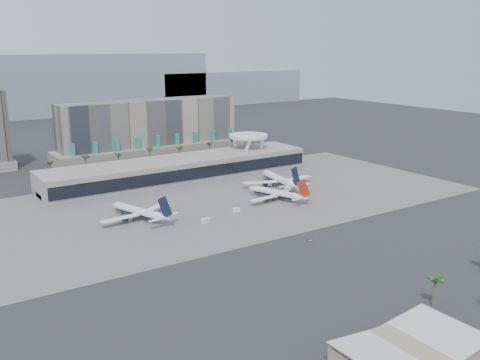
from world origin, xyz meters
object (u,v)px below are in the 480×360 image
airliner_centre (277,193)px  airliner_right (279,179)px  service_vehicle_a (206,221)px  service_vehicle_b (236,210)px  taxiway_sign (310,240)px  airliner_left (139,212)px

airliner_centre → airliner_right: 28.16m
service_vehicle_a → service_vehicle_b: (21.06, 6.57, -0.19)m
airliner_right → service_vehicle_a: airliner_right is taller
airliner_centre → airliner_right: size_ratio=0.84×
taxiway_sign → airliner_left: bearing=132.6°
airliner_right → service_vehicle_b: (-47.88, -27.51, -3.06)m
service_vehicle_a → taxiway_sign: size_ratio=2.10×
airliner_centre → taxiway_sign: size_ratio=17.87×
airliner_left → service_vehicle_b: size_ratio=11.62×
airliner_right → service_vehicle_a: size_ratio=10.15×
airliner_left → service_vehicle_b: bearing=-37.3°
airliner_centre → taxiway_sign: (-26.65, -57.61, -2.94)m
service_vehicle_a → taxiway_sign: bearing=-77.6°
airliner_left → airliner_centre: size_ratio=1.07×
service_vehicle_a → service_vehicle_b: 22.06m
airliner_left → airliner_centre: 74.43m
airliner_left → taxiway_sign: 81.95m
airliner_left → service_vehicle_b: 46.92m
service_vehicle_b → airliner_centre: bearing=26.2°
airliner_centre → service_vehicle_b: 30.33m
airliner_centre → service_vehicle_b: bearing=173.2°
airliner_left → airliner_right: 92.90m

